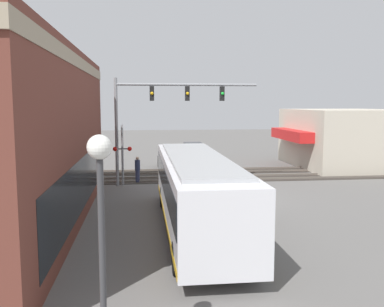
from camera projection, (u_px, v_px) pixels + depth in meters
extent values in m
plane|color=#605E5B|center=(235.00, 198.00, 23.08)|extent=(120.00, 120.00, 0.00)
cube|color=gray|center=(74.00, 62.00, 17.41)|extent=(18.62, 0.36, 0.50)
cube|color=black|center=(80.00, 185.00, 18.02)|extent=(15.47, 0.12, 2.20)
cube|color=beige|center=(344.00, 138.00, 34.74)|extent=(9.76, 7.80, 4.62)
cube|color=red|center=(291.00, 135.00, 34.19)|extent=(6.83, 1.20, 0.80)
cube|color=silver|center=(196.00, 189.00, 17.16)|extent=(12.47, 2.55, 2.48)
cube|color=black|center=(196.00, 180.00, 17.12)|extent=(12.22, 2.59, 1.04)
cube|color=gold|center=(196.00, 215.00, 17.28)|extent=(12.22, 2.58, 0.24)
cube|color=#A5A8AA|center=(196.00, 157.00, 17.01)|extent=(10.60, 2.17, 0.12)
cylinder|color=black|center=(186.00, 196.00, 21.28)|extent=(1.00, 2.57, 1.00)
cylinder|color=black|center=(215.00, 256.00, 12.92)|extent=(1.00, 2.57, 1.00)
cylinder|color=gray|center=(117.00, 132.00, 26.34)|extent=(0.20, 0.20, 6.66)
cylinder|color=gray|center=(187.00, 85.00, 26.51)|extent=(0.16, 8.79, 0.16)
cube|color=black|center=(152.00, 93.00, 26.32)|extent=(0.30, 0.27, 0.90)
sphere|color=yellow|center=(152.00, 93.00, 26.15)|extent=(0.20, 0.20, 0.20)
cube|color=black|center=(187.00, 94.00, 26.57)|extent=(0.30, 0.27, 0.90)
sphere|color=yellow|center=(188.00, 94.00, 26.41)|extent=(0.20, 0.20, 0.20)
cube|color=black|center=(222.00, 94.00, 26.83)|extent=(0.30, 0.27, 0.90)
sphere|color=green|center=(223.00, 94.00, 26.66)|extent=(0.20, 0.20, 0.20)
cylinder|color=gray|center=(123.00, 157.00, 26.56)|extent=(0.14, 0.14, 3.60)
cube|color=white|center=(122.00, 136.00, 26.40)|extent=(1.41, 0.06, 1.41)
cube|color=white|center=(122.00, 136.00, 26.40)|extent=(1.41, 0.06, 1.41)
cylinder|color=#38383A|center=(122.00, 149.00, 26.50)|extent=(0.08, 0.90, 0.08)
sphere|color=red|center=(130.00, 149.00, 26.50)|extent=(0.28, 0.28, 0.28)
sphere|color=red|center=(115.00, 149.00, 26.40)|extent=(0.28, 0.28, 0.28)
cylinder|color=#38383A|center=(103.00, 274.00, 7.65)|extent=(0.12, 0.12, 4.13)
sphere|color=white|center=(99.00, 147.00, 7.38)|extent=(0.44, 0.44, 0.44)
cube|color=#332D28|center=(216.00, 179.00, 29.00)|extent=(2.60, 60.00, 0.03)
cube|color=#6B6056|center=(218.00, 180.00, 28.28)|extent=(0.07, 60.00, 0.15)
cube|color=#6B6056|center=(214.00, 176.00, 29.70)|extent=(0.07, 60.00, 0.15)
cube|color=#332D28|center=(208.00, 171.00, 32.15)|extent=(2.60, 60.00, 0.03)
cube|color=#6B6056|center=(210.00, 172.00, 31.44)|extent=(0.07, 60.00, 0.15)
cube|color=#6B6056|center=(207.00, 169.00, 32.85)|extent=(0.07, 60.00, 0.15)
cube|color=black|center=(170.00, 162.00, 33.20)|extent=(4.28, 1.80, 0.57)
cube|color=black|center=(170.00, 155.00, 32.92)|extent=(2.36, 1.62, 0.68)
cylinder|color=black|center=(169.00, 163.00, 34.54)|extent=(0.64, 1.82, 0.64)
cylinder|color=black|center=(171.00, 168.00, 31.92)|extent=(0.64, 1.82, 0.64)
cube|color=silver|center=(193.00, 152.00, 40.06)|extent=(4.42, 1.80, 0.54)
cube|color=black|center=(193.00, 146.00, 39.77)|extent=(2.43, 1.62, 0.65)
cylinder|color=black|center=(191.00, 153.00, 41.43)|extent=(0.64, 1.82, 0.64)
cylinder|color=black|center=(195.00, 156.00, 38.73)|extent=(0.64, 1.82, 0.64)
cylinder|color=#2D3351|center=(138.00, 176.00, 27.68)|extent=(0.28, 0.28, 0.80)
cylinder|color=#262D4C|center=(137.00, 165.00, 27.59)|extent=(0.34, 0.34, 0.67)
sphere|color=tan|center=(137.00, 158.00, 27.54)|extent=(0.22, 0.22, 0.22)
cylinder|color=#2D3351|center=(217.00, 193.00, 22.54)|extent=(0.28, 0.28, 0.82)
cylinder|color=#B2A58C|center=(217.00, 179.00, 22.45)|extent=(0.34, 0.34, 0.68)
sphere|color=tan|center=(217.00, 170.00, 22.40)|extent=(0.22, 0.22, 0.22)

